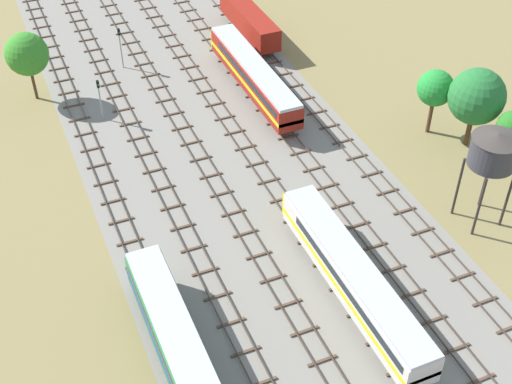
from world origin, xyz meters
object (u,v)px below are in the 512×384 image
(freight_boxcar_right_midfar, at_px, (249,20))
(signal_post_nearest, at_px, (99,94))
(passenger_coach_far_left_nearest, at_px, (187,367))
(signal_post_near, at_px, (120,43))
(water_tower, at_px, (494,150))
(diesel_railcar_centre_near, at_px, (354,277))
(diesel_railcar_centre_right_mid, at_px, (254,75))

(freight_boxcar_right_midfar, height_order, signal_post_nearest, signal_post_nearest)
(passenger_coach_far_left_nearest, height_order, signal_post_near, signal_post_near)
(freight_boxcar_right_midfar, height_order, signal_post_near, signal_post_near)
(water_tower, height_order, signal_post_nearest, water_tower)
(freight_boxcar_right_midfar, distance_m, signal_post_nearest, 25.00)
(freight_boxcar_right_midfar, relative_size, water_tower, 1.47)
(passenger_coach_far_left_nearest, relative_size, freight_boxcar_right_midfar, 1.57)
(diesel_railcar_centre_near, distance_m, water_tower, 16.68)
(freight_boxcar_right_midfar, xyz_separation_m, signal_post_near, (-17.26, -1.28, 0.93))
(diesel_railcar_centre_right_mid, xyz_separation_m, freight_boxcar_right_midfar, (4.94, 13.24, -0.15))
(diesel_railcar_centre_near, distance_m, signal_post_near, 44.39)
(signal_post_nearest, relative_size, signal_post_near, 0.94)
(diesel_railcar_centre_right_mid, distance_m, signal_post_near, 17.19)
(diesel_railcar_centre_right_mid, xyz_separation_m, signal_post_near, (-12.33, 11.96, 0.78))
(water_tower, distance_m, signal_post_nearest, 40.71)
(diesel_railcar_centre_near, height_order, signal_post_near, signal_post_near)
(diesel_railcar_centre_near, bearing_deg, passenger_coach_far_left_nearest, -168.95)
(passenger_coach_far_left_nearest, distance_m, diesel_railcar_centre_near, 15.07)
(water_tower, relative_size, signal_post_nearest, 1.90)
(diesel_railcar_centre_near, xyz_separation_m, water_tower, (15.32, 4.04, 5.23))
(diesel_railcar_centre_near, xyz_separation_m, signal_post_near, (-7.40, 43.76, 0.78))
(diesel_railcar_centre_right_mid, relative_size, water_tower, 2.15)
(freight_boxcar_right_midfar, xyz_separation_m, signal_post_nearest, (-22.19, -11.48, 0.76))
(passenger_coach_far_left_nearest, relative_size, diesel_railcar_centre_right_mid, 1.07)
(signal_post_near, bearing_deg, water_tower, -60.24)
(diesel_railcar_centre_near, bearing_deg, freight_boxcar_right_midfar, 77.64)
(freight_boxcar_right_midfar, relative_size, signal_post_near, 2.63)
(signal_post_nearest, distance_m, signal_post_near, 11.33)
(diesel_railcar_centre_near, relative_size, signal_post_near, 3.86)
(signal_post_nearest, height_order, signal_post_near, signal_post_near)
(diesel_railcar_centre_near, relative_size, diesel_railcar_centre_right_mid, 1.00)
(diesel_railcar_centre_near, height_order, diesel_railcar_centre_right_mid, same)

